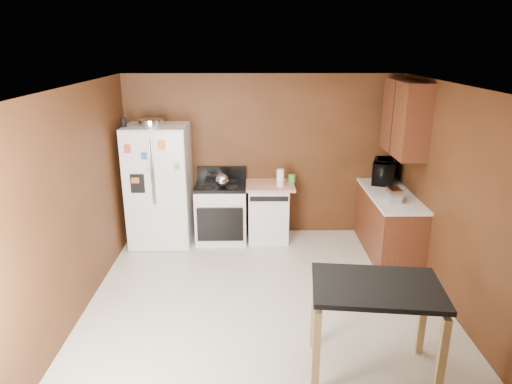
{
  "coord_description": "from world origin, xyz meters",
  "views": [
    {
      "loc": [
        -0.17,
        -4.64,
        2.93
      ],
      "look_at": [
        -0.12,
        0.85,
        1.13
      ],
      "focal_mm": 32.0,
      "sensor_mm": 36.0,
      "label": 1
    }
  ],
  "objects_px": {
    "paper_towel": "(280,178)",
    "dishwasher": "(268,211)",
    "gas_range": "(221,211)",
    "roasting_pan": "(151,122)",
    "island": "(376,300)",
    "pen_cup": "(123,122)",
    "kettle": "(222,180)",
    "green_canister": "(292,179)",
    "refrigerator": "(160,185)",
    "toaster": "(394,195)",
    "microwave": "(384,172)"
  },
  "relations": [
    {
      "from": "gas_range",
      "to": "roasting_pan",
      "type": "bearing_deg",
      "value": -176.9
    },
    {
      "from": "green_canister",
      "to": "microwave",
      "type": "distance_m",
      "value": 1.41
    },
    {
      "from": "toaster",
      "to": "island",
      "type": "bearing_deg",
      "value": -113.28
    },
    {
      "from": "green_canister",
      "to": "refrigerator",
      "type": "height_order",
      "value": "refrigerator"
    },
    {
      "from": "paper_towel",
      "to": "kettle",
      "type": "bearing_deg",
      "value": -176.18
    },
    {
      "from": "paper_towel",
      "to": "pen_cup",
      "type": "bearing_deg",
      "value": -177.85
    },
    {
      "from": "roasting_pan",
      "to": "toaster",
      "type": "distance_m",
      "value": 3.53
    },
    {
      "from": "paper_towel",
      "to": "dishwasher",
      "type": "distance_m",
      "value": 0.6
    },
    {
      "from": "toaster",
      "to": "microwave",
      "type": "xyz_separation_m",
      "value": [
        0.11,
        0.9,
        0.07
      ]
    },
    {
      "from": "pen_cup",
      "to": "refrigerator",
      "type": "bearing_deg",
      "value": 13.76
    },
    {
      "from": "green_canister",
      "to": "gas_range",
      "type": "relative_size",
      "value": 0.11
    },
    {
      "from": "paper_towel",
      "to": "gas_range",
      "type": "bearing_deg",
      "value": 174.85
    },
    {
      "from": "roasting_pan",
      "to": "refrigerator",
      "type": "height_order",
      "value": "roasting_pan"
    },
    {
      "from": "green_canister",
      "to": "pen_cup",
      "type": "bearing_deg",
      "value": -173.53
    },
    {
      "from": "pen_cup",
      "to": "microwave",
      "type": "relative_size",
      "value": 0.21
    },
    {
      "from": "paper_towel",
      "to": "island",
      "type": "relative_size",
      "value": 0.21
    },
    {
      "from": "kettle",
      "to": "paper_towel",
      "type": "height_order",
      "value": "paper_towel"
    },
    {
      "from": "roasting_pan",
      "to": "gas_range",
      "type": "relative_size",
      "value": 0.33
    },
    {
      "from": "paper_towel",
      "to": "green_canister",
      "type": "distance_m",
      "value": 0.27
    },
    {
      "from": "pen_cup",
      "to": "green_canister",
      "type": "height_order",
      "value": "pen_cup"
    },
    {
      "from": "roasting_pan",
      "to": "dishwasher",
      "type": "relative_size",
      "value": 0.4
    },
    {
      "from": "paper_towel",
      "to": "green_canister",
      "type": "bearing_deg",
      "value": 45.74
    },
    {
      "from": "green_canister",
      "to": "dishwasher",
      "type": "distance_m",
      "value": 0.62
    },
    {
      "from": "pen_cup",
      "to": "island",
      "type": "height_order",
      "value": "pen_cup"
    },
    {
      "from": "kettle",
      "to": "microwave",
      "type": "height_order",
      "value": "microwave"
    },
    {
      "from": "roasting_pan",
      "to": "kettle",
      "type": "height_order",
      "value": "roasting_pan"
    },
    {
      "from": "microwave",
      "to": "pen_cup",
      "type": "bearing_deg",
      "value": 113.65
    },
    {
      "from": "refrigerator",
      "to": "island",
      "type": "xyz_separation_m",
      "value": [
        2.48,
        -2.97,
        -0.14
      ]
    },
    {
      "from": "pen_cup",
      "to": "dishwasher",
      "type": "bearing_deg",
      "value": 5.25
    },
    {
      "from": "toaster",
      "to": "gas_range",
      "type": "distance_m",
      "value": 2.56
    },
    {
      "from": "dishwasher",
      "to": "island",
      "type": "distance_m",
      "value": 3.18
    },
    {
      "from": "paper_towel",
      "to": "roasting_pan",
      "type": "bearing_deg",
      "value": 179.14
    },
    {
      "from": "green_canister",
      "to": "toaster",
      "type": "bearing_deg",
      "value": -35.15
    },
    {
      "from": "toaster",
      "to": "gas_range",
      "type": "bearing_deg",
      "value": 157.85
    },
    {
      "from": "dishwasher",
      "to": "roasting_pan",
      "type": "bearing_deg",
      "value": -177.39
    },
    {
      "from": "refrigerator",
      "to": "island",
      "type": "bearing_deg",
      "value": -50.12
    },
    {
      "from": "green_canister",
      "to": "toaster",
      "type": "distance_m",
      "value": 1.58
    },
    {
      "from": "dishwasher",
      "to": "microwave",
      "type": "bearing_deg",
      "value": 2.56
    },
    {
      "from": "paper_towel",
      "to": "refrigerator",
      "type": "relative_size",
      "value": 0.14
    },
    {
      "from": "pen_cup",
      "to": "microwave",
      "type": "height_order",
      "value": "pen_cup"
    },
    {
      "from": "kettle",
      "to": "island",
      "type": "distance_m",
      "value": 3.28
    },
    {
      "from": "gas_range",
      "to": "dishwasher",
      "type": "distance_m",
      "value": 0.72
    },
    {
      "from": "green_canister",
      "to": "microwave",
      "type": "xyz_separation_m",
      "value": [
        1.41,
        -0.01,
        0.11
      ]
    },
    {
      "from": "island",
      "to": "paper_towel",
      "type": "bearing_deg",
      "value": 102.92
    },
    {
      "from": "refrigerator",
      "to": "roasting_pan",
      "type": "bearing_deg",
      "value": 172.56
    },
    {
      "from": "kettle",
      "to": "dishwasher",
      "type": "relative_size",
      "value": 0.23
    },
    {
      "from": "paper_towel",
      "to": "microwave",
      "type": "bearing_deg",
      "value": 6.59
    },
    {
      "from": "roasting_pan",
      "to": "green_canister",
      "type": "height_order",
      "value": "roasting_pan"
    },
    {
      "from": "pen_cup",
      "to": "kettle",
      "type": "height_order",
      "value": "pen_cup"
    },
    {
      "from": "microwave",
      "to": "refrigerator",
      "type": "height_order",
      "value": "refrigerator"
    }
  ]
}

